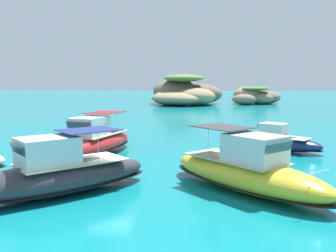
% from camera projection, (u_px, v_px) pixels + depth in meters
% --- Properties ---
extents(ground_plane, '(400.00, 400.00, 0.00)m').
position_uv_depth(ground_plane, '(111.00, 184.00, 22.18)').
color(ground_plane, '#0F7F89').
extents(islet_large, '(21.03, 25.15, 7.55)m').
position_uv_depth(islet_large, '(182.00, 93.00, 95.33)').
color(islet_large, '#9E8966').
rests_on(islet_large, ground).
extents(islet_small, '(13.71, 13.01, 4.51)m').
position_uv_depth(islet_small, '(256.00, 96.00, 96.92)').
color(islet_small, '#84755B').
rests_on(islet_small, ground).
extents(motorboat_red, '(5.99, 11.42, 3.42)m').
position_uv_depth(motorboat_red, '(93.00, 142.00, 30.55)').
color(motorboat_red, red).
rests_on(motorboat_red, ground).
extents(motorboat_yellow, '(9.98, 10.26, 3.45)m').
position_uv_depth(motorboat_yellow, '(247.00, 172.00, 20.76)').
color(motorboat_yellow, yellow).
rests_on(motorboat_yellow, ground).
extents(motorboat_charcoal, '(10.06, 9.84, 3.39)m').
position_uv_depth(motorboat_charcoal, '(57.00, 175.00, 20.14)').
color(motorboat_charcoal, '#2D2D33').
rests_on(motorboat_charcoal, ground).
extents(motorboat_navy, '(7.97, 6.64, 2.38)m').
position_uv_depth(motorboat_navy, '(277.00, 141.00, 32.86)').
color(motorboat_navy, navy).
rests_on(motorboat_navy, ground).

